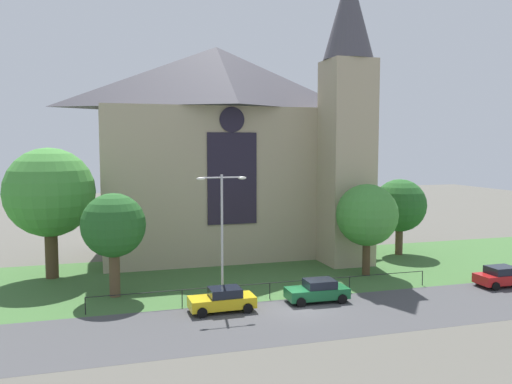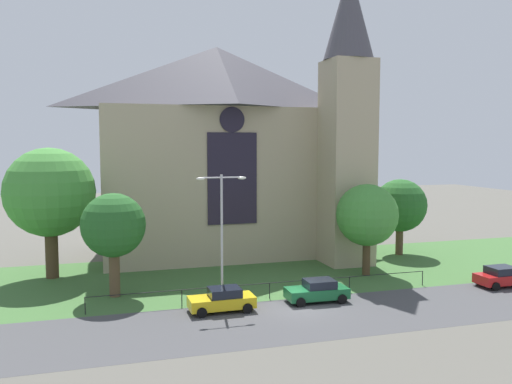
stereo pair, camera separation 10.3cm
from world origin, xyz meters
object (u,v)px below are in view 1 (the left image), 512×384
church_building (226,149)px  tree_right_near (367,215)px  parked_car_green (318,291)px  parked_car_red (503,276)px  tree_left_far (50,193)px  streetlamp_near (222,223)px  tree_left_near (113,226)px  tree_right_far (400,206)px  parked_car_yellow (223,300)px

church_building → tree_right_near: 15.73m
parked_car_green → parked_car_red: bearing=-179.7°
tree_left_far → streetlamp_near: bearing=-42.7°
streetlamp_near → parked_car_red: streetlamp_near is taller
tree_left_near → parked_car_green: size_ratio=1.72×
tree_left_near → tree_left_far: bearing=124.1°
tree_left_far → tree_right_far: bearing=0.1°
tree_right_far → tree_left_near: bearing=-165.6°
tree_right_far → tree_left_far: bearing=-179.9°
tree_right_near → streetlamp_near: size_ratio=0.86×
tree_left_far → parked_car_yellow: bearing=-47.8°
tree_right_far → parked_car_green: 18.80m
streetlamp_near → tree_right_near: bearing=18.3°
streetlamp_near → parked_car_yellow: size_ratio=2.06×
tree_right_far → parked_car_green: (-13.77, -12.15, -4.03)m
tree_left_near → streetlamp_near: bearing=-28.6°
streetlamp_near → parked_car_green: 8.01m
parked_car_yellow → parked_car_red: bearing=178.9°
church_building → tree_left_far: bearing=-160.7°
tree_left_near → parked_car_green: 14.79m
church_building → tree_right_far: bearing=-18.9°
tree_left_far → parked_car_green: tree_left_far is taller
tree_left_near → tree_right_near: bearing=1.7°
tree_left_near → parked_car_green: tree_left_near is taller
church_building → parked_car_green: size_ratio=6.12×
tree_left_far → parked_car_red: size_ratio=2.47×
tree_right_far → parked_car_yellow: bearing=-148.8°
parked_car_green → parked_car_red: (14.96, -0.34, 0.00)m
tree_right_near → tree_right_far: (6.98, 6.36, -0.15)m
streetlamp_near → parked_car_green: (6.29, -1.46, -4.74)m
tree_right_near → parked_car_yellow: tree_right_near is taller
tree_left_near → parked_car_red: bearing=-11.2°
tree_right_far → streetlamp_near: size_ratio=0.85×
parked_car_yellow → tree_left_near: bearing=-40.6°
tree_right_near → tree_left_near: bearing=-178.3°
tree_left_far → streetlamp_near: tree_left_far is taller
church_building → parked_car_green: 20.12m
parked_car_yellow → streetlamp_near: bearing=-103.4°
parked_car_green → church_building: bearing=-81.5°
church_building → parked_car_green: church_building is taller
tree_left_near → tree_right_far: bearing=14.4°
streetlamp_near → parked_car_green: bearing=-13.1°
parked_car_green → parked_car_yellow: bearing=3.4°
tree_left_near → tree_left_far: 8.50m
streetlamp_near → parked_car_yellow: streetlamp_near is taller
church_building → tree_left_near: church_building is taller
church_building → tree_right_far: (15.91, -5.44, -5.50)m
tree_left_far → parked_car_yellow: size_ratio=2.47×
parked_car_yellow → parked_car_green: same height
tree_left_near → tree_left_far: (-4.65, 6.88, 1.84)m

